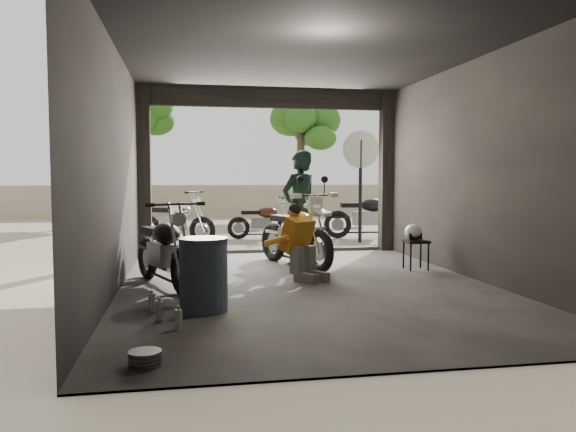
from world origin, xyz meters
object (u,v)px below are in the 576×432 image
object	(u,v)px
rider	(300,208)
mechanic	(303,244)
outside_bike_c	(368,212)
stool	(416,245)
helmet	(413,232)
main_bike	(295,230)
left_bike	(163,244)
sign_post	(361,167)
oil_drum	(204,276)
outside_bike_a	(174,217)
outside_bike_b	(263,218)

from	to	relation	value
rider	mechanic	xyz separation A→B (m)	(-0.25, -1.46, -0.43)
outside_bike_c	mechanic	size ratio (longest dim) A/B	1.76
stool	helmet	distance (m)	0.21
main_bike	outside_bike_c	xyz separation A→B (m)	(2.62, 4.06, 0.02)
left_bike	mechanic	bearing A→B (deg)	-19.15
sign_post	main_bike	bearing A→B (deg)	-112.91
main_bike	left_bike	world-z (taller)	main_bike
helmet	main_bike	bearing A→B (deg)	167.94
main_bike	outside_bike_c	distance (m)	4.83
oil_drum	sign_post	bearing A→B (deg)	58.45
outside_bike_a	stool	bearing A→B (deg)	-109.33
outside_bike_b	rider	world-z (taller)	rider
stool	mechanic	bearing A→B (deg)	-163.48
rider	sign_post	xyz separation A→B (m)	(2.03, 3.00, 0.76)
outside_bike_b	mechanic	xyz separation A→B (m)	(-0.20, -5.65, 0.03)
outside_bike_b	oil_drum	size ratio (longest dim) A/B	1.83
left_bike	oil_drum	size ratio (longest dim) A/B	2.12
mechanic	stool	world-z (taller)	mechanic
outside_bike_a	outside_bike_b	bearing A→B (deg)	-44.38
left_bike	outside_bike_c	xyz separation A→B (m)	(4.71, 5.43, 0.05)
main_bike	sign_post	xyz separation A→B (m)	(2.14, 3.18, 1.11)
outside_bike_b	oil_drum	world-z (taller)	outside_bike_b
main_bike	mechanic	distance (m)	1.30
outside_bike_a	sign_post	world-z (taller)	sign_post
main_bike	outside_bike_a	bearing A→B (deg)	96.97
outside_bike_b	helmet	world-z (taller)	outside_bike_b
outside_bike_a	mechanic	xyz separation A→B (m)	(1.90, -5.05, -0.06)
sign_post	mechanic	bearing A→B (deg)	-105.92
outside_bike_c	oil_drum	xyz separation A→B (m)	(-4.22, -6.97, -0.23)
stool	sign_post	bearing A→B (deg)	85.55
main_bike	rider	bearing A→B (deg)	34.63
left_bike	outside_bike_b	distance (m)	6.13
left_bike	rider	bearing A→B (deg)	13.43
rider	stool	world-z (taller)	rider
left_bike	mechanic	distance (m)	1.96
main_bike	outside_bike_c	world-z (taller)	outside_bike_c
outside_bike_a	outside_bike_b	world-z (taller)	outside_bike_a
left_bike	outside_bike_c	size ratio (longest dim) A/B	0.92
left_bike	rider	xyz separation A→B (m)	(2.20, 1.54, 0.38)
left_bike	outside_bike_a	xyz separation A→B (m)	(0.05, 5.13, 0.01)
rider	sign_post	size ratio (longest dim) A/B	0.76
left_bike	stool	size ratio (longest dim) A/B	3.55
main_bike	outside_bike_b	xyz separation A→B (m)	(0.07, 4.36, -0.12)
main_bike	sign_post	distance (m)	3.99
outside_bike_b	rider	distance (m)	4.22
outside_bike_a	helmet	world-z (taller)	outside_bike_a
rider	sign_post	bearing A→B (deg)	-153.38
outside_bike_a	sign_post	bearing A→B (deg)	-68.30
outside_bike_b	mechanic	bearing A→B (deg)	178.33
helmet	sign_post	xyz separation A→B (m)	(0.33, 3.82, 1.12)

